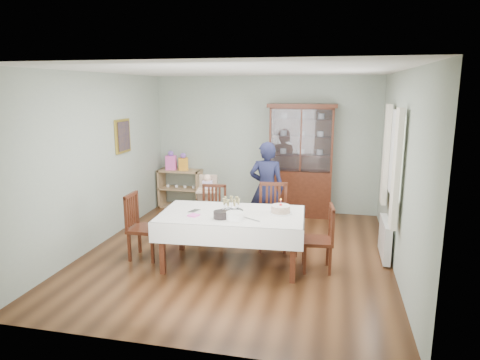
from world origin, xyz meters
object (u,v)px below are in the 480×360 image
(dining_table, at_px, (232,239))
(china_cabinet, at_px, (301,159))
(woman, at_px, (267,189))
(high_chair, at_px, (208,207))
(chair_end_right, at_px, (318,251))
(birthday_cake, at_px, (281,210))
(gift_bag_pink, at_px, (171,161))
(chair_far_right, at_px, (273,230))
(champagne_tray, at_px, (231,207))
(sideboard, at_px, (180,188))
(chair_far_left, at_px, (213,226))
(gift_bag_orange, at_px, (183,162))
(chair_end_left, at_px, (144,239))

(dining_table, height_order, china_cabinet, china_cabinet)
(woman, relative_size, high_chair, 1.65)
(chair_end_right, distance_m, woman, 1.70)
(birthday_cake, distance_m, gift_bag_pink, 3.66)
(chair_far_right, bearing_deg, high_chair, 140.41)
(champagne_tray, bearing_deg, sideboard, 123.60)
(high_chair, relative_size, gift_bag_pink, 2.45)
(chair_far_left, height_order, chair_far_right, chair_far_right)
(high_chair, height_order, champagne_tray, high_chair)
(dining_table, xyz_separation_m, china_cabinet, (0.73, 2.69, 0.74))
(champagne_tray, height_order, gift_bag_orange, gift_bag_orange)
(chair_end_right, relative_size, gift_bag_pink, 2.30)
(high_chair, bearing_deg, woman, -15.33)
(sideboard, height_order, high_chair, high_chair)
(dining_table, xyz_separation_m, chair_far_right, (0.47, 0.75, -0.08))
(china_cabinet, distance_m, chair_far_right, 2.11)
(high_chair, distance_m, champagne_tray, 1.73)
(sideboard, relative_size, gift_bag_orange, 2.50)
(birthday_cake, bearing_deg, chair_end_right, -5.94)
(chair_end_right, bearing_deg, champagne_tray, -96.49)
(dining_table, relative_size, sideboard, 2.30)
(gift_bag_pink, bearing_deg, chair_far_left, -52.35)
(woman, distance_m, gift_bag_orange, 2.34)
(chair_far_left, xyz_separation_m, gift_bag_orange, (-1.16, 1.86, 0.69))
(sideboard, bearing_deg, champagne_tray, -56.40)
(chair_end_right, bearing_deg, woman, -151.77)
(china_cabinet, bearing_deg, chair_far_left, -124.01)
(china_cabinet, relative_size, high_chair, 2.24)
(chair_end_left, height_order, gift_bag_orange, gift_bag_orange)
(chair_far_left, height_order, high_chair, high_chair)
(sideboard, relative_size, chair_far_right, 0.89)
(chair_far_right, bearing_deg, china_cabinet, 74.23)
(woman, bearing_deg, birthday_cake, 105.78)
(birthday_cake, bearing_deg, dining_table, -167.91)
(sideboard, distance_m, chair_far_left, 2.26)
(dining_table, bearing_deg, chair_end_left, -178.83)
(chair_far_right, bearing_deg, champagne_tray, -134.21)
(birthday_cake, bearing_deg, sideboard, 133.50)
(dining_table, distance_m, sideboard, 3.24)
(birthday_cake, xyz_separation_m, gift_bag_pink, (-2.62, 2.55, 0.16))
(champagne_tray, distance_m, gift_bag_orange, 3.10)
(chair_end_left, relative_size, birthday_cake, 3.16)
(chair_end_right, xyz_separation_m, high_chair, (-2.01, 1.46, 0.11))
(chair_far_left, distance_m, gift_bag_orange, 2.29)
(dining_table, height_order, birthday_cake, birthday_cake)
(china_cabinet, height_order, woman, china_cabinet)
(sideboard, distance_m, woman, 2.45)
(champagne_tray, bearing_deg, dining_table, -71.47)
(birthday_cake, bearing_deg, gift_bag_orange, 132.70)
(chair_far_right, distance_m, woman, 0.85)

